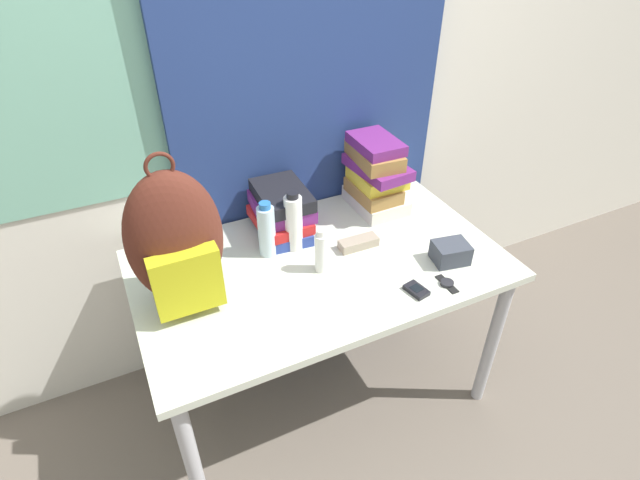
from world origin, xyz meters
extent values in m
plane|color=#665B51|center=(0.00, 0.00, 0.00)|extent=(12.00, 12.00, 0.00)
cube|color=silver|center=(0.00, 0.87, 1.25)|extent=(6.00, 0.05, 2.50)
cube|color=#75B299|center=(-0.53, 0.84, 1.30)|extent=(1.10, 0.01, 0.80)
cube|color=navy|center=(0.16, 0.81, 1.25)|extent=(1.12, 0.04, 2.50)
cube|color=beige|center=(0.00, 0.39, 0.70)|extent=(1.32, 0.78, 0.03)
cylinder|color=#B2B2B7|center=(-0.60, 0.06, 0.34)|extent=(0.05, 0.05, 0.69)
cylinder|color=#B2B2B7|center=(0.60, 0.06, 0.34)|extent=(0.05, 0.05, 0.69)
cylinder|color=#B2B2B7|center=(-0.60, 0.73, 0.34)|extent=(0.05, 0.05, 0.69)
cylinder|color=#B2B2B7|center=(0.60, 0.73, 0.34)|extent=(0.05, 0.05, 0.69)
ellipsoid|color=#512319|center=(-0.48, 0.42, 0.95)|extent=(0.30, 0.16, 0.47)
cube|color=#B2AD19|center=(-0.48, 0.32, 0.86)|extent=(0.21, 0.06, 0.21)
torus|color=#512319|center=(-0.48, 0.42, 1.20)|extent=(0.09, 0.01, 0.09)
cube|color=navy|center=(-0.05, 0.63, 0.74)|extent=(0.18, 0.29, 0.05)
cube|color=red|center=(-0.06, 0.62, 0.78)|extent=(0.19, 0.25, 0.04)
cube|color=#6B2370|center=(-0.04, 0.64, 0.83)|extent=(0.23, 0.27, 0.05)
cube|color=black|center=(-0.04, 0.64, 0.88)|extent=(0.19, 0.27, 0.05)
cube|color=silver|center=(0.38, 0.63, 0.75)|extent=(0.19, 0.26, 0.06)
cube|color=olive|center=(0.36, 0.62, 0.80)|extent=(0.16, 0.23, 0.06)
cube|color=yellow|center=(0.37, 0.63, 0.86)|extent=(0.19, 0.22, 0.05)
cube|color=#6B2370|center=(0.37, 0.63, 0.91)|extent=(0.19, 0.29, 0.04)
cube|color=olive|center=(0.36, 0.64, 0.96)|extent=(0.17, 0.27, 0.06)
cube|color=#6B2370|center=(0.36, 0.64, 1.01)|extent=(0.16, 0.23, 0.04)
cylinder|color=silver|center=(-0.15, 0.52, 0.81)|extent=(0.06, 0.06, 0.20)
cylinder|color=#286BB7|center=(-0.15, 0.52, 0.92)|extent=(0.04, 0.04, 0.02)
cylinder|color=white|center=(-0.05, 0.52, 0.82)|extent=(0.07, 0.07, 0.22)
cylinder|color=black|center=(-0.05, 0.52, 0.94)|extent=(0.04, 0.04, 0.02)
cylinder|color=white|center=(-0.01, 0.35, 0.79)|extent=(0.05, 0.05, 0.15)
cylinder|color=white|center=(-0.01, 0.35, 0.88)|extent=(0.03, 0.03, 0.02)
cube|color=black|center=(0.22, 0.11, 0.72)|extent=(0.07, 0.09, 0.02)
cube|color=black|center=(0.22, 0.11, 0.73)|extent=(0.04, 0.04, 0.00)
cube|color=gray|center=(0.17, 0.41, 0.73)|extent=(0.15, 0.06, 0.04)
cube|color=#383D47|center=(0.43, 0.20, 0.75)|extent=(0.14, 0.12, 0.07)
cube|color=black|center=(0.34, 0.09, 0.72)|extent=(0.03, 0.10, 0.00)
cylinder|color=#232328|center=(0.34, 0.09, 0.72)|extent=(0.05, 0.05, 0.01)
camera|label=1|loc=(-0.61, -0.89, 1.85)|focal=28.00mm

